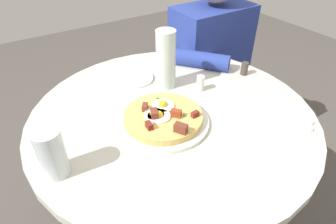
% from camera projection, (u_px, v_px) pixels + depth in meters
% --- Properties ---
extents(dining_table, '(0.94, 0.94, 0.76)m').
position_uv_depth(dining_table, '(172.00, 151.00, 1.06)').
color(dining_table, beige).
rests_on(dining_table, ground_plane).
extents(person_seated, '(0.52, 0.44, 1.14)m').
position_uv_depth(person_seated, '(207.00, 85.00, 1.58)').
color(person_seated, '#2D2D33').
rests_on(person_seated, ground_plane).
extents(pizza_plate, '(0.29, 0.29, 0.01)m').
position_uv_depth(pizza_plate, '(163.00, 121.00, 0.91)').
color(pizza_plate, silver).
rests_on(pizza_plate, dining_table).
extents(breakfast_pizza, '(0.25, 0.25, 0.05)m').
position_uv_depth(breakfast_pizza, '(163.00, 116.00, 0.89)').
color(breakfast_pizza, '#D9AE5D').
rests_on(breakfast_pizza, pizza_plate).
extents(bread_plate, '(0.16, 0.16, 0.01)m').
position_uv_depth(bread_plate, '(133.00, 78.00, 1.13)').
color(bread_plate, white).
rests_on(bread_plate, dining_table).
extents(napkin, '(0.21, 0.22, 0.00)m').
position_uv_depth(napkin, '(283.00, 120.00, 0.92)').
color(napkin, white).
rests_on(napkin, dining_table).
extents(fork, '(0.11, 0.16, 0.00)m').
position_uv_depth(fork, '(283.00, 115.00, 0.93)').
color(fork, silver).
rests_on(fork, napkin).
extents(knife, '(0.11, 0.16, 0.00)m').
position_uv_depth(knife, '(282.00, 122.00, 0.90)').
color(knife, silver).
rests_on(knife, napkin).
extents(water_glass, '(0.07, 0.07, 0.14)m').
position_uv_depth(water_glass, '(52.00, 153.00, 0.70)').
color(water_glass, silver).
rests_on(water_glass, dining_table).
extents(water_bottle, '(0.07, 0.07, 0.22)m').
position_uv_depth(water_bottle, '(166.00, 60.00, 1.03)').
color(water_bottle, silver).
rests_on(water_bottle, dining_table).
extents(salt_shaker, '(0.03, 0.03, 0.06)m').
position_uv_depth(salt_shaker, '(200.00, 83.00, 1.05)').
color(salt_shaker, white).
rests_on(salt_shaker, dining_table).
extents(pepper_shaker, '(0.03, 0.03, 0.05)m').
position_uv_depth(pepper_shaker, '(244.00, 69.00, 1.15)').
color(pepper_shaker, '#3F3833').
rests_on(pepper_shaker, dining_table).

